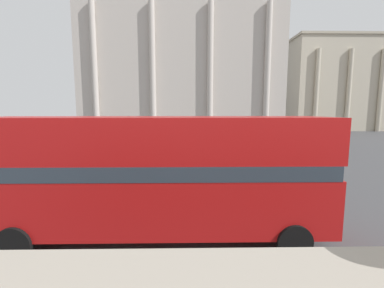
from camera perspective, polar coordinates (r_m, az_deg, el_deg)
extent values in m
cylinder|color=black|center=(10.63, 16.62, -13.90)|extent=(1.05, 0.22, 1.05)
cylinder|color=black|center=(8.55, 21.83, -19.56)|extent=(1.05, 0.22, 1.05)
cylinder|color=black|center=(11.32, -27.85, -13.13)|extent=(1.05, 0.22, 1.05)
cylinder|color=black|center=(9.39, -34.84, -17.86)|extent=(1.05, 0.22, 1.05)
cube|color=#B71414|center=(8.76, -7.23, -12.04)|extent=(10.90, 2.43, 1.79)
cube|color=#2D3842|center=(8.45, -7.35, -4.85)|extent=(10.68, 2.46, 0.45)
cube|color=#B71414|center=(8.31, -7.45, 1.28)|extent=(10.90, 2.43, 1.37)
cube|color=#BCB2A8|center=(46.70, -2.18, 16.71)|extent=(32.50, 11.94, 23.89)
cylinder|color=#BCB2A8|center=(42.41, -20.84, 14.76)|extent=(0.90, 0.90, 20.31)
cylinder|color=#BCB2A8|center=(40.41, -8.75, 15.54)|extent=(0.90, 0.90, 20.31)
cylinder|color=#BCB2A8|center=(40.21, 4.06, 15.64)|extent=(0.90, 0.90, 20.31)
cylinder|color=#BCB2A8|center=(41.85, 16.39, 15.04)|extent=(0.90, 0.90, 20.31)
cube|color=#B2A893|center=(73.67, 33.40, 10.62)|extent=(34.36, 12.17, 20.18)
cube|color=#A39984|center=(75.19, 33.98, 18.48)|extent=(34.96, 12.77, 0.50)
cylinder|color=#B2A893|center=(61.00, 25.94, 10.59)|extent=(0.90, 0.90, 17.15)
cylinder|color=#B2A893|center=(64.36, 31.48, 10.05)|extent=(0.90, 0.90, 17.15)
cylinder|color=#B2A893|center=(68.25, 36.42, 9.49)|extent=(0.90, 0.90, 17.15)
cylinder|color=black|center=(13.57, -15.98, -4.42)|extent=(0.12, 0.12, 3.24)
cube|color=black|center=(13.34, -15.41, 0.51)|extent=(0.20, 0.24, 0.70)
sphere|color=green|center=(13.30, -14.97, 1.15)|extent=(0.14, 0.14, 0.14)
cylinder|color=black|center=(21.58, -13.82, 0.84)|extent=(0.12, 0.12, 3.92)
cube|color=black|center=(21.42, -13.47, 4.86)|extent=(0.20, 0.24, 0.70)
sphere|color=green|center=(21.40, -13.19, 5.27)|extent=(0.14, 0.14, 0.14)
cylinder|color=black|center=(28.55, -10.13, 2.12)|extent=(0.12, 0.12, 3.57)
cube|color=black|center=(28.43, -9.83, 4.80)|extent=(0.20, 0.24, 0.70)
sphere|color=green|center=(28.41, -9.62, 5.11)|extent=(0.14, 0.14, 0.14)
cylinder|color=#282B33|center=(15.18, -13.71, -7.81)|extent=(0.14, 0.14, 0.82)
cylinder|color=#282B33|center=(15.14, -13.04, -7.83)|extent=(0.14, 0.14, 0.82)
cylinder|color=slate|center=(14.99, -13.46, -5.11)|extent=(0.32, 0.32, 0.65)
sphere|color=tan|center=(14.90, -13.51, -3.47)|extent=(0.22, 0.22, 0.22)
cylinder|color=#282B33|center=(26.69, 10.56, -1.25)|extent=(0.14, 0.14, 0.80)
cylinder|color=#282B33|center=(26.72, 10.94, -1.25)|extent=(0.14, 0.14, 0.80)
cylinder|color=yellow|center=(26.61, 10.79, 0.27)|extent=(0.32, 0.32, 0.63)
sphere|color=tan|center=(26.56, 10.81, 1.18)|extent=(0.22, 0.22, 0.22)
cylinder|color=#282B33|center=(34.27, 6.07, 0.74)|extent=(0.14, 0.14, 0.83)
cylinder|color=#282B33|center=(34.29, 6.37, 0.74)|extent=(0.14, 0.14, 0.83)
cylinder|color=#606638|center=(34.20, 6.24, 1.98)|extent=(0.32, 0.32, 0.66)
sphere|color=tan|center=(34.17, 6.25, 2.71)|extent=(0.22, 0.22, 0.22)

